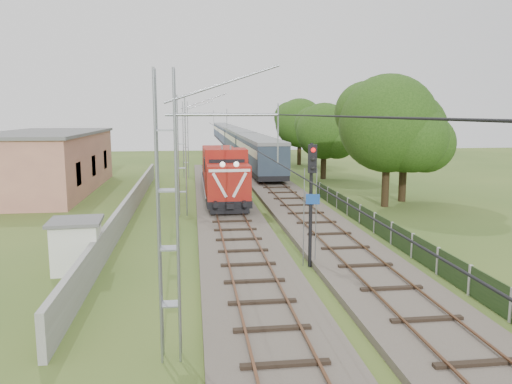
{
  "coord_description": "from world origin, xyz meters",
  "views": [
    {
      "loc": [
        -2.31,
        -21.37,
        6.86
      ],
      "look_at": [
        1.39,
        7.55,
        2.2
      ],
      "focal_mm": 35.0,
      "sensor_mm": 36.0,
      "label": 1
    }
  ],
  "objects": [
    {
      "name": "track_side",
      "position": [
        5.0,
        20.0,
        0.18
      ],
      "size": [
        4.2,
        80.0,
        0.45
      ],
      "color": "#6B6054",
      "rests_on": "ground"
    },
    {
      "name": "tree_c",
      "position": [
        11.27,
        28.96,
        4.9
      ],
      "size": [
        6.06,
        5.77,
        7.86
      ],
      "color": "#392A17",
      "rests_on": "ground"
    },
    {
      "name": "coach_rake",
      "position": [
        5.0,
        68.34,
        2.53
      ],
      "size": [
        3.05,
        90.96,
        3.52
      ],
      "color": "black",
      "rests_on": "ground"
    },
    {
      "name": "relay_hut",
      "position": [
        -7.4,
        0.52,
        1.15
      ],
      "size": [
        2.36,
        2.36,
        2.28
      ],
      "color": "silver",
      "rests_on": "ground"
    },
    {
      "name": "boundary_wall",
      "position": [
        -6.5,
        12.0,
        0.75
      ],
      "size": [
        0.25,
        40.0,
        1.5
      ],
      "primitive_type": "cube",
      "color": "#9E9E99",
      "rests_on": "ground"
    },
    {
      "name": "tree_b",
      "position": [
        13.93,
        15.22,
        5.35
      ],
      "size": [
        6.61,
        6.3,
        8.57
      ],
      "color": "#392A17",
      "rests_on": "ground"
    },
    {
      "name": "station_building",
      "position": [
        -15.0,
        24.0,
        2.63
      ],
      "size": [
        8.4,
        20.4,
        5.22
      ],
      "color": "tan",
      "rests_on": "ground"
    },
    {
      "name": "locomotive",
      "position": [
        0.0,
        18.09,
        2.2
      ],
      "size": [
        2.92,
        16.69,
        4.24
      ],
      "color": "black",
      "rests_on": "ground"
    },
    {
      "name": "tree_d",
      "position": [
        11.78,
        43.21,
        5.42
      ],
      "size": [
        6.71,
        6.39,
        8.69
      ],
      "color": "#392A17",
      "rests_on": "ground"
    },
    {
      "name": "fence",
      "position": [
        8.0,
        3.0,
        0.6
      ],
      "size": [
        0.12,
        32.0,
        1.2
      ],
      "color": "black",
      "rests_on": "ground"
    },
    {
      "name": "ground",
      "position": [
        0.0,
        0.0,
        0.0
      ],
      "size": [
        140.0,
        140.0,
        0.0
      ],
      "primitive_type": "plane",
      "color": "#3A5720",
      "rests_on": "ground"
    },
    {
      "name": "track_main",
      "position": [
        0.0,
        7.0,
        0.18
      ],
      "size": [
        4.2,
        70.0,
        0.45
      ],
      "color": "#6B6054",
      "rests_on": "ground"
    },
    {
      "name": "signal_post",
      "position": [
        2.83,
        -0.34,
        3.81
      ],
      "size": [
        0.61,
        0.48,
        5.55
      ],
      "color": "black",
      "rests_on": "ground"
    },
    {
      "name": "catenary",
      "position": [
        -2.95,
        12.0,
        4.05
      ],
      "size": [
        3.31,
        70.0,
        8.0
      ],
      "color": "gray",
      "rests_on": "ground"
    },
    {
      "name": "tree_a",
      "position": [
        11.78,
        13.26,
        5.99
      ],
      "size": [
        7.41,
        7.06,
        9.61
      ],
      "color": "#392A17",
      "rests_on": "ground"
    }
  ]
}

